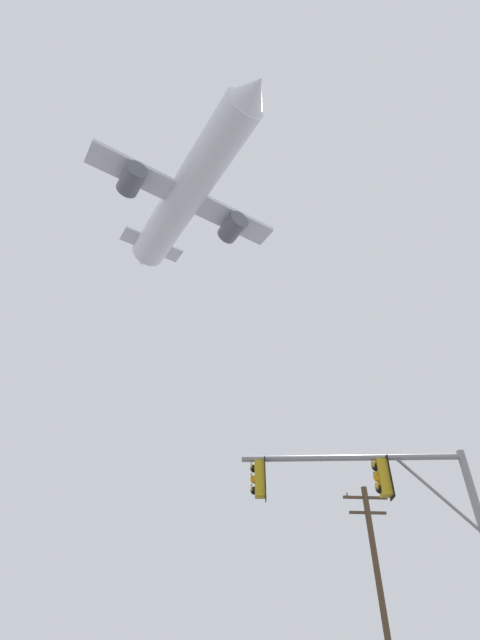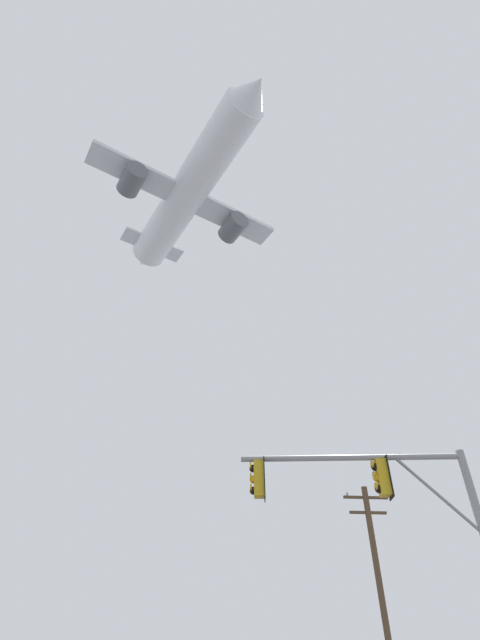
% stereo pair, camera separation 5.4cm
% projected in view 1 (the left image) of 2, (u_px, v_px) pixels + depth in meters
% --- Properties ---
extents(signal_pole_near, '(5.81, 0.91, 5.78)m').
position_uv_depth(signal_pole_near, '(392.00, 508.00, 11.13)').
color(signal_pole_near, gray).
rests_on(signal_pole_near, ground).
extents(utility_pole, '(2.20, 0.28, 8.19)m').
position_uv_depth(utility_pole, '(378.00, 575.00, 20.18)').
color(utility_pole, brown).
rests_on(utility_pole, ground).
extents(airplane, '(19.69, 25.51, 7.39)m').
position_uv_depth(airplane, '(189.00, 191.00, 47.64)').
color(airplane, white).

